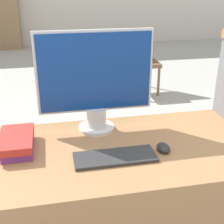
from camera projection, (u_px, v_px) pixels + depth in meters
desk at (117, 207)px, 1.72m from camera, size 1.41×0.72×0.75m
monitor at (95, 81)px, 1.65m from camera, size 0.62×0.20×0.55m
keyboard at (115, 157)px, 1.47m from camera, size 0.39×0.15×0.02m
mouse at (163, 148)px, 1.53m from camera, size 0.06×0.09×0.04m
book_stack at (17, 143)px, 1.53m from camera, size 0.16×0.28×0.08m
far_chair at (141, 57)px, 4.44m from camera, size 0.44×0.44×0.90m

